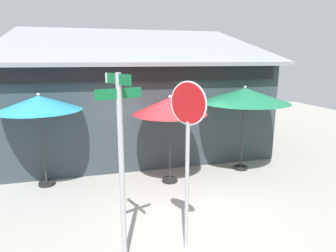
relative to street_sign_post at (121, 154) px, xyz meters
The scene contains 7 objects.
ground_plane 3.26m from the street_sign_post, 47.87° to the left, with size 28.00×28.00×0.10m, color #9E9B93.
cafe_building 6.82m from the street_sign_post, 78.95° to the left, with size 9.12×5.96×4.73m.
street_sign_post is the anchor object (origin of this frame).
stop_sign 1.15m from the street_sign_post, ahead, with size 0.43×0.62×3.06m.
patio_umbrella_teal_left 4.07m from the street_sign_post, 115.14° to the left, with size 2.17×2.17×2.55m.
patio_umbrella_crimson_center 3.44m from the street_sign_post, 61.58° to the left, with size 2.03×2.03×2.47m.
patio_umbrella_forest_green_right 5.31m from the street_sign_post, 39.84° to the left, with size 2.67×2.67×2.63m.
Camera 1 is at (-2.16, -6.46, 3.40)m, focal length 31.51 mm.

